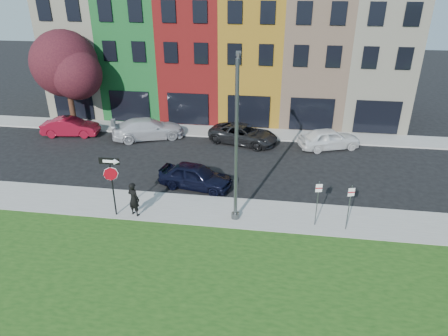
% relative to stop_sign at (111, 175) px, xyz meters
% --- Properties ---
extents(ground, '(120.00, 120.00, 0.00)m').
position_rel_stop_sign_xyz_m(ground, '(5.63, -1.88, -2.42)').
color(ground, black).
rests_on(ground, ground).
extents(sidewalk_near, '(40.00, 3.00, 0.12)m').
position_rel_stop_sign_xyz_m(sidewalk_near, '(7.63, 1.12, -2.36)').
color(sidewalk_near, gray).
rests_on(sidewalk_near, ground).
extents(sidewalk_far, '(40.00, 2.40, 0.12)m').
position_rel_stop_sign_xyz_m(sidewalk_far, '(2.63, 13.12, -2.36)').
color(sidewalk_far, gray).
rests_on(sidewalk_far, ground).
extents(rowhouse_block, '(30.00, 10.12, 10.00)m').
position_rel_stop_sign_xyz_m(rowhouse_block, '(3.13, 19.30, 2.57)').
color(rowhouse_block, beige).
rests_on(rowhouse_block, ground).
extents(stop_sign, '(1.05, 0.10, 3.24)m').
position_rel_stop_sign_xyz_m(stop_sign, '(0.00, 0.00, 0.00)').
color(stop_sign, black).
rests_on(stop_sign, sidewalk_near).
extents(man, '(0.99, 0.92, 1.86)m').
position_rel_stop_sign_xyz_m(man, '(0.99, 0.14, -1.37)').
color(man, black).
rests_on(man, sidewalk_near).
extents(sedan_near, '(3.36, 5.01, 1.49)m').
position_rel_stop_sign_xyz_m(sedan_near, '(3.45, 3.76, -1.67)').
color(sedan_near, black).
rests_on(sedan_near, ground).
extents(parked_car_red, '(2.65, 4.73, 1.43)m').
position_rel_stop_sign_xyz_m(parked_car_red, '(-8.05, 10.81, -1.70)').
color(parked_car_red, maroon).
rests_on(parked_car_red, ground).
extents(parked_car_silver, '(6.16, 7.04, 1.58)m').
position_rel_stop_sign_xyz_m(parked_car_silver, '(-1.83, 11.08, -1.63)').
color(parked_car_silver, silver).
rests_on(parked_car_silver, ground).
extents(parked_car_dark, '(5.15, 6.41, 1.42)m').
position_rel_stop_sign_xyz_m(parked_car_dark, '(5.54, 11.14, -1.70)').
color(parked_car_dark, black).
rests_on(parked_car_dark, ground).
extents(parked_car_white, '(4.64, 5.57, 1.51)m').
position_rel_stop_sign_xyz_m(parked_car_white, '(11.79, 11.02, -1.66)').
color(parked_car_white, white).
rests_on(parked_car_white, ground).
extents(street_lamp, '(0.54, 2.58, 8.06)m').
position_rel_stop_sign_xyz_m(street_lamp, '(6.18, 0.76, 1.77)').
color(street_lamp, '#4E5154').
rests_on(street_lamp, sidewalk_near).
extents(parking_sign_a, '(0.32, 0.11, 2.44)m').
position_rel_stop_sign_xyz_m(parking_sign_a, '(10.20, 0.51, -0.79)').
color(parking_sign_a, '#4E5154').
rests_on(parking_sign_a, sidewalk_near).
extents(parking_sign_b, '(0.31, 0.12, 2.42)m').
position_rel_stop_sign_xyz_m(parking_sign_b, '(11.69, 0.34, -0.80)').
color(parking_sign_b, '#4E5154').
rests_on(parking_sign_b, sidewalk_near).
extents(tree_purple, '(6.12, 5.36, 7.69)m').
position_rel_stop_sign_xyz_m(tree_purple, '(-8.54, 12.59, 2.71)').
color(tree_purple, black).
rests_on(tree_purple, sidewalk_far).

